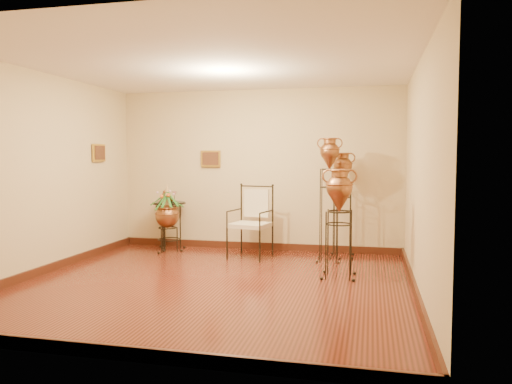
% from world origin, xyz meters
% --- Properties ---
extents(ground, '(5.00, 5.00, 0.00)m').
position_xyz_m(ground, '(0.00, 0.00, 0.00)').
color(ground, maroon).
rests_on(ground, ground).
extents(room_shell, '(5.02, 5.02, 2.81)m').
position_xyz_m(room_shell, '(-0.01, 0.01, 1.73)').
color(room_shell, '#CCB883').
rests_on(room_shell, ground).
extents(amphora_tall, '(0.50, 0.50, 1.95)m').
position_xyz_m(amphora_tall, '(1.31, 1.76, 0.99)').
color(amphora_tall, black).
rests_on(amphora_tall, ground).
extents(amphora_mid, '(0.48, 0.48, 1.72)m').
position_xyz_m(amphora_mid, '(1.50, 2.13, 0.87)').
color(amphora_mid, black).
rests_on(amphora_mid, ground).
extents(amphora_short, '(0.57, 0.57, 1.50)m').
position_xyz_m(amphora_short, '(1.54, 0.71, 0.75)').
color(amphora_short, black).
rests_on(amphora_short, ground).
extents(planter_urn, '(0.84, 0.84, 1.21)m').
position_xyz_m(planter_urn, '(-1.46, 1.91, 0.67)').
color(planter_urn, black).
rests_on(planter_urn, ground).
extents(armchair, '(0.76, 0.73, 1.17)m').
position_xyz_m(armchair, '(0.06, 1.70, 0.59)').
color(armchair, black).
rests_on(armchair, ground).
extents(side_table, '(0.68, 0.68, 1.06)m').
position_xyz_m(side_table, '(-1.53, 2.15, 0.44)').
color(side_table, black).
rests_on(side_table, ground).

